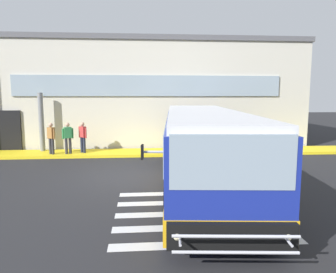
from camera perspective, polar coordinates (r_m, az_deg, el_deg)
ground_plane at (r=12.83m, az=-7.16°, el=-7.24°), size 80.00×90.00×0.02m
bay_paint_stripes at (r=8.93m, az=4.96°, el=-13.83°), size 4.40×3.96×0.01m
terminal_building at (r=24.05m, az=-7.77°, el=7.73°), size 23.32×13.80×6.72m
boarding_curb at (r=17.50m, az=-6.51°, el=-2.96°), size 25.52×2.00×0.15m
entry_support_column at (r=18.72m, az=-22.15°, el=2.47°), size 0.28×0.28×3.25m
bus_main_foreground at (r=11.53m, az=6.30°, el=-2.07°), size 4.05×12.07×2.70m
passenger_near_column at (r=17.53m, az=-20.59°, el=-0.05°), size 0.49×0.40×1.68m
passenger_by_doorway at (r=17.39m, az=-17.87°, el=0.12°), size 0.54×0.48×1.68m
passenger_at_curb_edge at (r=17.47m, az=-15.33°, el=0.14°), size 0.48×0.41×1.68m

